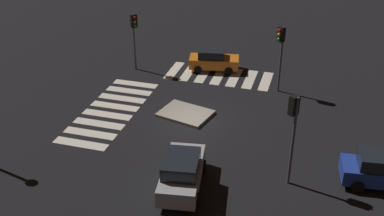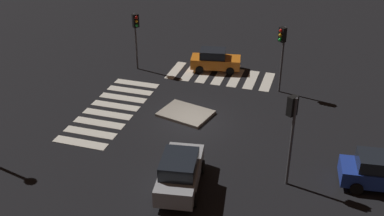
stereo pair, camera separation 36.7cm
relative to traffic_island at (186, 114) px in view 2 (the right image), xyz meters
name	(u,v)px [view 2 (the right image)]	position (x,y,z in m)	size (l,w,h in m)	color
ground_plane	(192,122)	(-0.66, 0.79, -0.09)	(80.00, 80.00, 0.00)	black
traffic_island	(186,114)	(0.00, 0.00, 0.00)	(3.52, 2.96, 0.18)	gray
car_blue	(381,172)	(-11.18, 3.98, 0.76)	(4.11, 2.21, 1.73)	#1E389E
car_orange	(215,60)	(0.01, -7.21, 0.70)	(3.87, 2.24, 1.61)	orange
car_silver	(180,172)	(-1.94, 6.91, 0.82)	(2.48, 4.42, 1.85)	#9EA0A5
traffic_light_south	(282,44)	(-5.02, -4.86, 3.40)	(0.54, 0.53, 4.61)	#47474C
traffic_light_west	(291,119)	(-6.75, 5.03, 3.51)	(0.53, 0.54, 4.76)	#47474C
traffic_light_east	(136,28)	(5.56, -5.60, 3.17)	(0.54, 0.54, 4.29)	#47474C
crosswalk_near	(220,76)	(-0.66, -6.24, -0.08)	(7.60, 3.20, 0.02)	silver
crosswalk_side	(112,110)	(4.68, 0.79, -0.08)	(3.20, 8.75, 0.02)	silver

